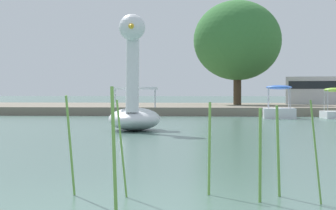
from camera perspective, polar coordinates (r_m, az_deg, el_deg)
The scene contains 7 objects.
shore_bank_far at distance 44.00m, azimuth 4.36°, elevation -0.27°, with size 111.43×18.13×0.45m, color slate.
swan_boat at distance 21.37m, azimuth -2.89°, elevation 0.19°, with size 1.91×3.34×3.60m.
pedal_boat_blue at distance 32.68m, azimuth 9.37°, elevation -0.34°, with size 1.49×2.31×1.58m.
pedal_boat_lime at distance 33.34m, azimuth 13.88°, elevation -0.32°, with size 1.18×2.11×1.46m.
tree_broadleaf_left at distance 43.91m, azimuth 5.90°, elevation 5.46°, with size 7.94×7.91×6.77m.
parked_van at distance 46.52m, azimuth 12.99°, elevation 1.29°, with size 5.04×2.74×1.86m.
reed_clump_foreground at distance 7.36m, azimuth 3.89°, elevation -3.90°, with size 3.39×1.41×1.26m.
Camera 1 is at (1.21, -6.63, 1.19)m, focal length 72.00 mm.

